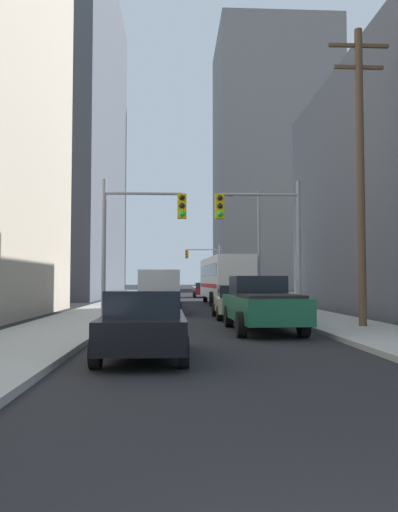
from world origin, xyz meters
The scene contains 17 objects.
sidewalk_left centered at (-5.13, 50.00, 0.07)m, with size 3.23×160.00×0.15m, color #9E9E99.
sidewalk_right centered at (5.13, 50.00, 0.07)m, with size 3.23×160.00×0.15m, color #9E9E99.
city_bus centered at (2.52, 34.02, 1.93)m, with size 2.95×11.59×3.40m.
pickup_truck_green centered at (1.82, 14.74, 0.93)m, with size 2.21×5.47×1.90m.
cargo_van_silver centered at (-1.91, 23.97, 1.29)m, with size 2.16×5.22×2.26m.
sedan_black centered at (-1.85, 9.09, 0.77)m, with size 1.95×4.23×1.52m.
sedan_beige centered at (1.63, 20.43, 0.77)m, with size 1.95×4.26×1.52m.
sedan_white centered at (-1.78, 29.38, 0.77)m, with size 1.95×4.25×1.52m.
sedan_red centered at (-1.78, 36.48, 0.77)m, with size 1.95×4.25×1.52m.
sedan_maroon centered at (1.77, 48.64, 0.77)m, with size 1.95×4.24×1.52m.
traffic_signal_near_left centered at (-2.62, 18.54, 4.03)m, with size 3.54×0.44×6.00m.
traffic_signal_near_right centered at (2.57, 18.54, 4.04)m, with size 3.66×0.44×6.00m.
traffic_signal_far_right centered at (2.36, 56.02, 4.06)m, with size 4.11×0.44×6.00m.
utility_pole_right centered at (5.46, 14.98, 5.70)m, with size 2.20×0.28×10.83m.
street_lamp_right centered at (3.89, 28.97, 4.52)m, with size 2.18×0.32×7.50m.
building_left_mid_office centered at (-16.06, 50.90, 17.48)m, with size 16.53×27.94×34.96m, color #4C515B.
building_right_far_highrise centered at (18.08, 91.91, 24.67)m, with size 22.02×21.84×49.35m, color gray.
Camera 1 is at (-1.17, -2.05, 1.74)m, focal length 34.49 mm.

